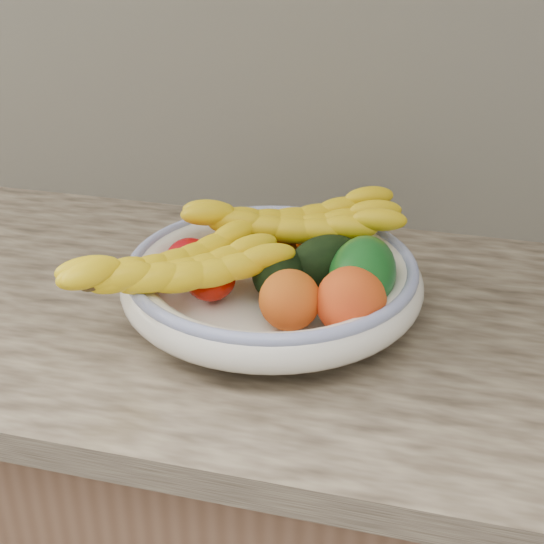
% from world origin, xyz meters
% --- Properties ---
extents(kitchen_counter, '(2.44, 0.66, 1.40)m').
position_xyz_m(kitchen_counter, '(0.00, 1.69, 0.46)').
color(kitchen_counter, brown).
rests_on(kitchen_counter, ground).
extents(fruit_bowl, '(0.39, 0.39, 0.08)m').
position_xyz_m(fruit_bowl, '(0.00, 1.66, 0.95)').
color(fruit_bowl, white).
rests_on(fruit_bowl, kitchen_counter).
extents(clementine_back_left, '(0.06, 0.06, 0.05)m').
position_xyz_m(clementine_back_left, '(-0.05, 1.74, 0.95)').
color(clementine_back_left, orange).
rests_on(clementine_back_left, fruit_bowl).
extents(clementine_back_right, '(0.06, 0.06, 0.04)m').
position_xyz_m(clementine_back_right, '(0.02, 1.78, 0.95)').
color(clementine_back_right, '#E04C04').
rests_on(clementine_back_right, fruit_bowl).
extents(clementine_back_mid, '(0.07, 0.07, 0.05)m').
position_xyz_m(clementine_back_mid, '(-0.01, 1.73, 0.95)').
color(clementine_back_mid, '#E65B04').
rests_on(clementine_back_mid, fruit_bowl).
extents(tomato_left, '(0.09, 0.09, 0.06)m').
position_xyz_m(tomato_left, '(-0.11, 1.66, 0.96)').
color(tomato_left, '#A1060D').
rests_on(tomato_left, fruit_bowl).
extents(tomato_near_left, '(0.07, 0.07, 0.06)m').
position_xyz_m(tomato_near_left, '(-0.07, 1.62, 0.96)').
color(tomato_near_left, '#AD0C00').
rests_on(tomato_near_left, fruit_bowl).
extents(avocado_center, '(0.08, 0.11, 0.07)m').
position_xyz_m(avocado_center, '(0.01, 1.65, 0.96)').
color(avocado_center, black).
rests_on(avocado_center, fruit_bowl).
extents(avocado_right, '(0.13, 0.13, 0.07)m').
position_xyz_m(avocado_right, '(0.06, 1.69, 0.96)').
color(avocado_right, black).
rests_on(avocado_right, fruit_bowl).
extents(green_mango, '(0.11, 0.13, 0.11)m').
position_xyz_m(green_mango, '(0.12, 1.65, 0.98)').
color(green_mango, '#0E4C16').
rests_on(green_mango, fruit_bowl).
extents(peach_front, '(0.08, 0.08, 0.07)m').
position_xyz_m(peach_front, '(0.04, 1.58, 0.97)').
color(peach_front, orange).
rests_on(peach_front, fruit_bowl).
extents(peach_right, '(0.09, 0.09, 0.08)m').
position_xyz_m(peach_right, '(0.11, 1.60, 0.97)').
color(peach_right, orange).
rests_on(peach_right, fruit_bowl).
extents(banana_bunch_back, '(0.33, 0.21, 0.09)m').
position_xyz_m(banana_bunch_back, '(0.01, 1.74, 0.99)').
color(banana_bunch_back, yellow).
rests_on(banana_bunch_back, fruit_bowl).
extents(banana_bunch_front, '(0.29, 0.31, 0.08)m').
position_xyz_m(banana_bunch_front, '(-0.10, 1.58, 0.98)').
color(banana_bunch_front, yellow).
rests_on(banana_bunch_front, fruit_bowl).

